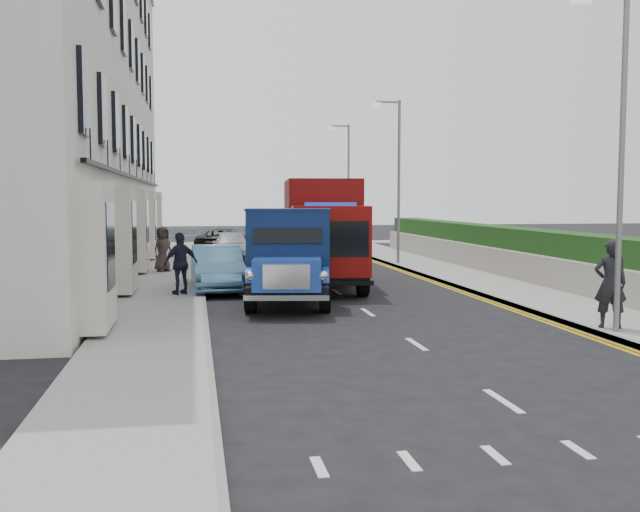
{
  "coord_description": "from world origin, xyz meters",
  "views": [
    {
      "loc": [
        -4.28,
        -15.29,
        2.87
      ],
      "look_at": [
        -1.12,
        2.58,
        1.4
      ],
      "focal_mm": 40.0,
      "sensor_mm": 36.0,
      "label": 1
    }
  ],
  "objects_px": {
    "lamp_mid": "(396,172)",
    "parked_car_front": "(227,270)",
    "pedestrian_east_near": "(610,284)",
    "red_lorry": "(322,230)",
    "lamp_near": "(617,143)",
    "bedford_lorry": "(289,263)",
    "lamp_far": "(346,178)"
  },
  "relations": [
    {
      "from": "lamp_mid",
      "to": "parked_car_front",
      "type": "distance_m",
      "value": 10.78
    },
    {
      "from": "parked_car_front",
      "to": "pedestrian_east_near",
      "type": "height_order",
      "value": "pedestrian_east_near"
    },
    {
      "from": "red_lorry",
      "to": "parked_car_front",
      "type": "xyz_separation_m",
      "value": [
        -3.15,
        -0.63,
        -1.21
      ]
    },
    {
      "from": "lamp_near",
      "to": "red_lorry",
      "type": "relative_size",
      "value": 1.03
    },
    {
      "from": "bedford_lorry",
      "to": "pedestrian_east_near",
      "type": "bearing_deg",
      "value": -28.87
    },
    {
      "from": "red_lorry",
      "to": "parked_car_front",
      "type": "distance_m",
      "value": 3.43
    },
    {
      "from": "lamp_far",
      "to": "bedford_lorry",
      "type": "distance_m",
      "value": 21.8
    },
    {
      "from": "lamp_near",
      "to": "bedford_lorry",
      "type": "distance_m",
      "value": 8.46
    },
    {
      "from": "pedestrian_east_near",
      "to": "parked_car_front",
      "type": "bearing_deg",
      "value": -33.45
    },
    {
      "from": "lamp_mid",
      "to": "red_lorry",
      "type": "relative_size",
      "value": 1.03
    },
    {
      "from": "bedford_lorry",
      "to": "red_lorry",
      "type": "distance_m",
      "value": 4.76
    },
    {
      "from": "lamp_mid",
      "to": "lamp_far",
      "type": "xyz_separation_m",
      "value": [
        0.0,
        10.0,
        0.0
      ]
    },
    {
      "from": "lamp_near",
      "to": "pedestrian_east_near",
      "type": "bearing_deg",
      "value": 61.09
    },
    {
      "from": "red_lorry",
      "to": "parked_car_front",
      "type": "height_order",
      "value": "red_lorry"
    },
    {
      "from": "bedford_lorry",
      "to": "parked_car_front",
      "type": "bearing_deg",
      "value": 119.99
    },
    {
      "from": "red_lorry",
      "to": "parked_car_front",
      "type": "relative_size",
      "value": 1.82
    },
    {
      "from": "red_lorry",
      "to": "pedestrian_east_near",
      "type": "distance_m",
      "value": 10.32
    },
    {
      "from": "bedford_lorry",
      "to": "pedestrian_east_near",
      "type": "relative_size",
      "value": 2.99
    },
    {
      "from": "lamp_mid",
      "to": "pedestrian_east_near",
      "type": "distance_m",
      "value": 15.87
    },
    {
      "from": "lamp_far",
      "to": "red_lorry",
      "type": "bearing_deg",
      "value": -104.8
    },
    {
      "from": "red_lorry",
      "to": "parked_car_front",
      "type": "bearing_deg",
      "value": -163.27
    },
    {
      "from": "lamp_far",
      "to": "pedestrian_east_near",
      "type": "xyz_separation_m",
      "value": [
        0.22,
        -25.6,
        -2.93
      ]
    },
    {
      "from": "lamp_mid",
      "to": "pedestrian_east_near",
      "type": "xyz_separation_m",
      "value": [
        0.22,
        -15.6,
        -2.93
      ]
    },
    {
      "from": "lamp_far",
      "to": "pedestrian_east_near",
      "type": "distance_m",
      "value": 25.77
    },
    {
      "from": "lamp_near",
      "to": "bedford_lorry",
      "type": "relative_size",
      "value": 1.24
    },
    {
      "from": "pedestrian_east_near",
      "to": "lamp_far",
      "type": "bearing_deg",
      "value": -74.79
    },
    {
      "from": "red_lorry",
      "to": "bedford_lorry",
      "type": "bearing_deg",
      "value": -105.75
    },
    {
      "from": "lamp_near",
      "to": "red_lorry",
      "type": "distance_m",
      "value": 10.78
    },
    {
      "from": "lamp_near",
      "to": "parked_car_front",
      "type": "distance_m",
      "value": 12.17
    },
    {
      "from": "lamp_near",
      "to": "lamp_mid",
      "type": "height_order",
      "value": "same"
    },
    {
      "from": "bedford_lorry",
      "to": "red_lorry",
      "type": "relative_size",
      "value": 0.83
    },
    {
      "from": "lamp_far",
      "to": "red_lorry",
      "type": "distance_m",
      "value": 17.06
    }
  ]
}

